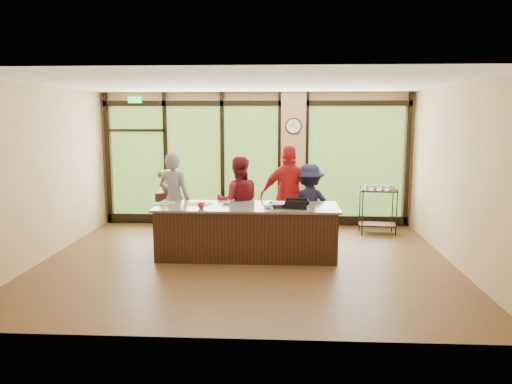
# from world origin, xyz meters

# --- Properties ---
(floor) EXTENTS (7.00, 7.00, 0.00)m
(floor) POSITION_xyz_m (0.00, 0.00, 0.00)
(floor) COLOR #53371D
(floor) RESTS_ON ground
(ceiling) EXTENTS (7.00, 7.00, 0.00)m
(ceiling) POSITION_xyz_m (0.00, 0.00, 3.00)
(ceiling) COLOR white
(ceiling) RESTS_ON back_wall
(back_wall) EXTENTS (7.00, 0.00, 7.00)m
(back_wall) POSITION_xyz_m (0.00, 3.00, 1.50)
(back_wall) COLOR tan
(back_wall) RESTS_ON floor
(left_wall) EXTENTS (0.00, 6.00, 6.00)m
(left_wall) POSITION_xyz_m (-3.50, 0.00, 1.50)
(left_wall) COLOR tan
(left_wall) RESTS_ON floor
(right_wall) EXTENTS (0.00, 6.00, 6.00)m
(right_wall) POSITION_xyz_m (3.50, 0.00, 1.50)
(right_wall) COLOR tan
(right_wall) RESTS_ON floor
(window_wall) EXTENTS (6.90, 0.12, 3.00)m
(window_wall) POSITION_xyz_m (0.16, 2.95, 1.39)
(window_wall) COLOR tan
(window_wall) RESTS_ON floor
(island_base) EXTENTS (3.10, 1.00, 0.88)m
(island_base) POSITION_xyz_m (0.00, 0.30, 0.44)
(island_base) COLOR black
(island_base) RESTS_ON floor
(countertop) EXTENTS (3.20, 1.10, 0.04)m
(countertop) POSITION_xyz_m (0.00, 0.30, 0.90)
(countertop) COLOR #71675D
(countertop) RESTS_ON island_base
(wall_clock) EXTENTS (0.36, 0.04, 0.36)m
(wall_clock) POSITION_xyz_m (0.85, 2.87, 2.25)
(wall_clock) COLOR black
(wall_clock) RESTS_ON window_wall
(cook_left) EXTENTS (0.76, 0.62, 1.80)m
(cook_left) POSITION_xyz_m (-1.45, 1.04, 0.90)
(cook_left) COLOR slate
(cook_left) RESTS_ON floor
(cook_midleft) EXTENTS (0.92, 0.76, 1.73)m
(cook_midleft) POSITION_xyz_m (-0.21, 1.01, 0.86)
(cook_midleft) COLOR maroon
(cook_midleft) RESTS_ON floor
(cook_midright) EXTENTS (1.13, 0.48, 1.93)m
(cook_midright) POSITION_xyz_m (0.76, 1.10, 0.96)
(cook_midright) COLOR #AE1A1D
(cook_midright) RESTS_ON floor
(cook_right) EXTENTS (1.04, 0.62, 1.58)m
(cook_right) POSITION_xyz_m (1.13, 1.11, 0.79)
(cook_right) COLOR #161831
(cook_right) RESTS_ON floor
(roasting_pan) EXTENTS (0.47, 0.41, 0.07)m
(roasting_pan) POSITION_xyz_m (0.87, 0.15, 0.96)
(roasting_pan) COLOR black
(roasting_pan) RESTS_ON countertop
(mixing_bowl) EXTENTS (0.38, 0.38, 0.08)m
(mixing_bowl) POSITION_xyz_m (0.55, 0.19, 0.96)
(mixing_bowl) COLOR silver
(mixing_bowl) RESTS_ON countertop
(cutting_board_left) EXTENTS (0.46, 0.39, 0.01)m
(cutting_board_left) POSITION_xyz_m (-1.50, 0.41, 0.93)
(cutting_board_left) COLOR #429134
(cutting_board_left) RESTS_ON countertop
(cutting_board_center) EXTENTS (0.44, 0.35, 0.01)m
(cutting_board_center) POSITION_xyz_m (-0.87, 0.44, 0.93)
(cutting_board_center) COLOR gold
(cutting_board_center) RESTS_ON countertop
(cutting_board_right) EXTENTS (0.40, 0.32, 0.01)m
(cutting_board_right) POSITION_xyz_m (0.93, 0.65, 0.93)
(cutting_board_right) COLOR gold
(cutting_board_right) RESTS_ON countertop
(prep_bowl_near) EXTENTS (0.17, 0.17, 0.04)m
(prep_bowl_near) POSITION_xyz_m (-0.39, 0.45, 0.94)
(prep_bowl_near) COLOR white
(prep_bowl_near) RESTS_ON countertop
(prep_bowl_mid) EXTENTS (0.15, 0.15, 0.04)m
(prep_bowl_mid) POSITION_xyz_m (0.38, 0.10, 0.94)
(prep_bowl_mid) COLOR white
(prep_bowl_mid) RESTS_ON countertop
(prep_bowl_far) EXTENTS (0.14, 0.14, 0.03)m
(prep_bowl_far) POSITION_xyz_m (-0.33, 0.72, 0.94)
(prep_bowl_far) COLOR white
(prep_bowl_far) RESTS_ON countertop
(red_ramekin) EXTENTS (0.15, 0.15, 0.09)m
(red_ramekin) POSITION_xyz_m (-0.76, 0.02, 0.97)
(red_ramekin) COLOR red
(red_ramekin) RESTS_ON countertop
(flower_stand) EXTENTS (0.46, 0.46, 0.89)m
(flower_stand) POSITION_xyz_m (-1.80, 2.03, 0.44)
(flower_stand) COLOR black
(flower_stand) RESTS_ON floor
(flower_vase) EXTENTS (0.31, 0.31, 0.29)m
(flower_vase) POSITION_xyz_m (-1.80, 2.03, 1.03)
(flower_vase) COLOR olive
(flower_vase) RESTS_ON flower_stand
(bar_cart) EXTENTS (0.80, 0.51, 1.05)m
(bar_cart) POSITION_xyz_m (2.63, 2.20, 0.63)
(bar_cart) COLOR black
(bar_cart) RESTS_ON floor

